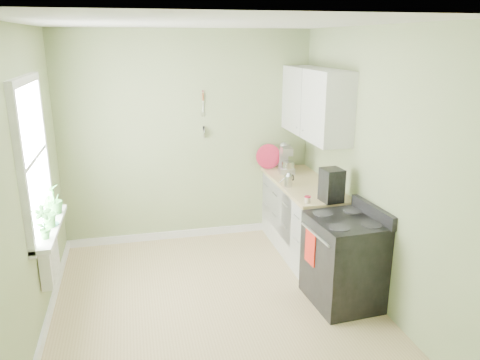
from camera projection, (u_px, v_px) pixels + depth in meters
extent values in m
cube|color=tan|center=(215.00, 307.00, 4.69)|extent=(3.20, 3.60, 0.02)
cube|color=white|center=(210.00, 22.00, 3.91)|extent=(3.20, 3.60, 0.02)
cube|color=#96A470|center=(188.00, 139.00, 5.99)|extent=(3.20, 0.02, 2.70)
cube|color=#96A470|center=(25.00, 190.00, 3.94)|extent=(0.02, 3.60, 2.70)
cube|color=#96A470|center=(372.00, 167.00, 4.66)|extent=(0.02, 3.60, 2.70)
cube|color=white|center=(303.00, 219.00, 5.78)|extent=(0.60, 1.60, 0.87)
cube|color=#D3BC81|center=(304.00, 184.00, 5.65)|extent=(0.64, 1.60, 0.04)
cube|color=white|center=(315.00, 103.00, 5.50)|extent=(0.35, 1.40, 0.80)
cube|color=white|center=(31.00, 158.00, 4.17)|extent=(0.02, 1.00, 1.30)
cube|color=white|center=(24.00, 80.00, 3.98)|extent=(0.06, 1.14, 0.07)
cube|color=white|center=(43.00, 229.00, 4.37)|extent=(0.06, 1.14, 0.07)
cube|color=white|center=(34.00, 158.00, 4.17)|extent=(0.04, 1.00, 0.04)
cube|color=white|center=(50.00, 227.00, 4.38)|extent=(0.18, 1.14, 0.04)
cube|color=white|center=(50.00, 262.00, 4.42)|extent=(0.12, 0.50, 0.35)
cylinder|color=#D3BC81|center=(203.00, 97.00, 5.85)|extent=(0.02, 0.02, 0.10)
cylinder|color=silver|center=(203.00, 106.00, 5.88)|extent=(0.01, 0.01, 0.16)
cylinder|color=silver|center=(204.00, 133.00, 5.98)|extent=(0.01, 0.14, 0.14)
cube|color=black|center=(344.00, 262.00, 4.67)|extent=(0.67, 0.77, 0.86)
cube|color=black|center=(346.00, 221.00, 4.54)|extent=(0.67, 0.77, 0.03)
cube|color=black|center=(373.00, 212.00, 4.59)|extent=(0.10, 0.73, 0.13)
cylinder|color=#B2B2B7|center=(315.00, 234.00, 4.50)|extent=(0.06, 0.59, 0.02)
cube|color=#AE2013|center=(311.00, 247.00, 4.64)|extent=(0.03, 0.21, 0.36)
cube|color=#B2B2B7|center=(286.00, 170.00, 6.07)|extent=(0.23, 0.31, 0.07)
cube|color=#B2B2B7|center=(284.00, 158.00, 6.14)|extent=(0.12, 0.09, 0.21)
cube|color=#B2B2B7|center=(286.00, 150.00, 6.01)|extent=(0.18, 0.30, 0.09)
sphere|color=#B2B2B7|center=(284.00, 146.00, 6.10)|extent=(0.11, 0.11, 0.11)
cylinder|color=silver|center=(288.00, 166.00, 6.00)|extent=(0.16, 0.16, 0.13)
cylinder|color=silver|center=(288.00, 181.00, 5.47)|extent=(0.10, 0.10, 0.13)
cone|color=silver|center=(289.00, 174.00, 5.45)|extent=(0.10, 0.10, 0.04)
cylinder|color=silver|center=(283.00, 180.00, 5.45)|extent=(0.09, 0.03, 0.07)
cube|color=black|center=(332.00, 185.00, 4.95)|extent=(0.22, 0.24, 0.36)
cylinder|color=black|center=(328.00, 195.00, 4.97)|extent=(0.11, 0.11, 0.12)
cylinder|color=#A31B34|center=(268.00, 156.00, 6.21)|extent=(0.33, 0.07, 0.33)
cylinder|color=beige|center=(308.00, 200.00, 4.93)|extent=(0.06, 0.06, 0.06)
cylinder|color=#A31B34|center=(308.00, 197.00, 4.92)|extent=(0.07, 0.07, 0.01)
imported|color=#357B31|center=(43.00, 222.00, 4.03)|extent=(0.19, 0.15, 0.31)
imported|color=#357B31|center=(48.00, 212.00, 4.30)|extent=(0.18, 0.20, 0.29)
imported|color=#357B31|center=(54.00, 199.00, 4.63)|extent=(0.19, 0.19, 0.31)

